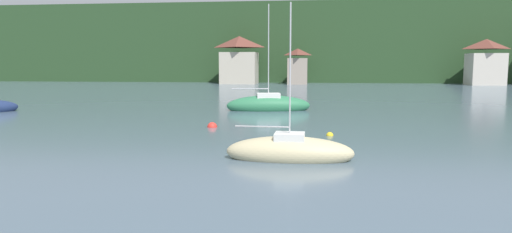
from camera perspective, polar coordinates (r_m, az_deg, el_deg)
name	(u,v)px	position (r m, az deg, el deg)	size (l,w,h in m)	color
wooded_hillside	(308,52)	(126.12, 6.42, 7.89)	(352.00, 65.91, 29.48)	#264223
shore_building_west	(239,61)	(84.88, -2.08, 6.93)	(6.76, 6.18, 8.65)	#BCB29E
shore_building_westcentral	(298,67)	(83.30, 5.18, 6.14)	(3.64, 4.94, 6.36)	gray
shore_building_central	(485,63)	(88.41, 26.55, 5.98)	(5.79, 5.11, 7.85)	beige
sailboat_far_2	(268,105)	(36.45, 1.54, 1.42)	(6.88, 3.17, 8.74)	#2D754C
sailboat_mid_7	(289,152)	(17.86, 4.17, -4.36)	(4.98, 1.75, 6.32)	#CCBC8E
mooring_buoy_near	(330,136)	(24.01, 9.13, -2.36)	(0.37, 0.37, 0.37)	yellow
mooring_buoy_mid	(212,127)	(26.97, -5.45, -1.32)	(0.59, 0.59, 0.59)	red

